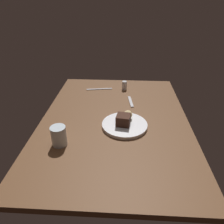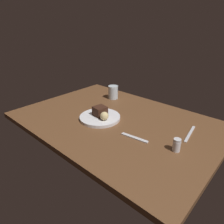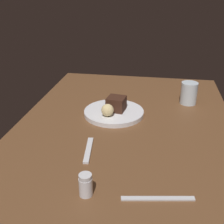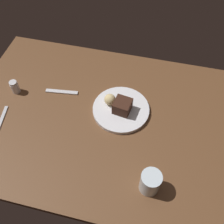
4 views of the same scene
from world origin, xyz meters
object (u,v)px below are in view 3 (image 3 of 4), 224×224
at_px(dessert_plate, 114,112).
at_px(bread_roll, 108,110).
at_px(salt_shaker, 86,185).
at_px(water_glass, 189,93).
at_px(chocolate_cake_slice, 116,104).
at_px(butter_knife, 158,199).
at_px(dessert_spoon, 88,150).

bearing_deg(dessert_plate, bread_roll, 162.59).
xyz_separation_m(salt_shaker, water_glass, (0.67, -0.31, 0.02)).
relative_size(chocolate_cake_slice, butter_knife, 0.38).
relative_size(dessert_spoon, butter_knife, 0.79).
bearing_deg(chocolate_cake_slice, dessert_plate, 129.54).
height_order(dessert_spoon, butter_knife, dessert_spoon).
bearing_deg(bread_roll, butter_knife, -154.07).
bearing_deg(dessert_spoon, chocolate_cake_slice, 163.82).
bearing_deg(dessert_plate, dessert_spoon, 172.45).
relative_size(chocolate_cake_slice, dessert_spoon, 0.48).
distance_m(chocolate_cake_slice, dessert_spoon, 0.30).
height_order(chocolate_cake_slice, water_glass, water_glass).
height_order(chocolate_cake_slice, bread_roll, chocolate_cake_slice).
xyz_separation_m(dessert_spoon, butter_knife, (-0.19, -0.23, -0.00)).
distance_m(chocolate_cake_slice, bread_roll, 0.07).
xyz_separation_m(chocolate_cake_slice, dessert_spoon, (-0.30, 0.05, -0.04)).
xyz_separation_m(bread_roll, water_glass, (0.23, -0.33, 0.01)).
relative_size(salt_shaker, water_glass, 0.65).
distance_m(dessert_spoon, butter_knife, 0.30).
bearing_deg(butter_knife, dessert_plate, 102.23).
xyz_separation_m(chocolate_cake_slice, bread_roll, (-0.06, 0.03, -0.00)).
distance_m(water_glass, butter_knife, 0.67).
relative_size(bread_roll, salt_shaker, 0.78).
distance_m(bread_roll, dessert_spoon, 0.24).
distance_m(chocolate_cake_slice, butter_knife, 0.53).
height_order(dessert_plate, bread_roll, bread_roll).
relative_size(salt_shaker, dessert_spoon, 0.42).
bearing_deg(salt_shaker, butter_knife, -86.26).
height_order(salt_shaker, dessert_spoon, salt_shaker).
xyz_separation_m(dessert_plate, chocolate_cake_slice, (0.01, -0.01, 0.04)).
relative_size(dessert_plate, salt_shaker, 3.90).
height_order(salt_shaker, butter_knife, salt_shaker).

